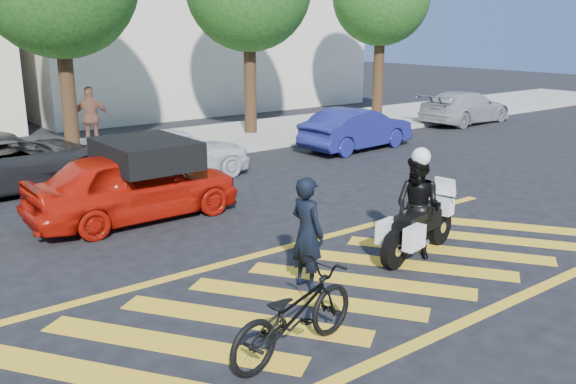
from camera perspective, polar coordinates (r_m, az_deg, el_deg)
ground at (r=9.51m, az=4.49°, el=-8.98°), size 90.00×90.00×0.00m
sidewalk at (r=19.70m, az=-19.39°, el=3.19°), size 60.00×5.00×0.15m
crosswalk at (r=9.48m, az=4.31°, el=-9.02°), size 12.33×4.00×0.01m
tree_far_right at (r=26.50m, az=8.81°, el=17.33°), size 4.00×4.00×7.10m
officer_bike at (r=9.22m, az=1.80°, el=-3.87°), size 0.45×0.66×1.75m
bicycle at (r=7.51m, az=0.54°, el=-11.27°), size 2.14×1.02×1.08m
police_motorcycle at (r=10.81m, az=12.06°, el=-3.21°), size 2.22×0.91×0.99m
officer_moto at (r=10.69m, az=12.09°, el=-1.40°), size 0.84×0.99×1.79m
red_convertible at (r=12.94m, az=-14.20°, el=0.67°), size 4.38×1.82×1.49m
parked_mid_left at (r=16.24m, az=-24.91°, el=2.57°), size 5.44×2.85×1.46m
parked_mid_right at (r=16.19m, az=-10.79°, el=3.61°), size 4.18×1.75×1.41m
parked_right at (r=20.03m, az=6.47°, el=5.90°), size 4.24×1.81×1.36m
parked_far_right at (r=26.47m, az=16.24°, el=7.63°), size 4.71×2.14×1.34m
pedestrian_right at (r=20.20m, az=-17.92°, el=6.63°), size 1.22×0.73×1.95m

